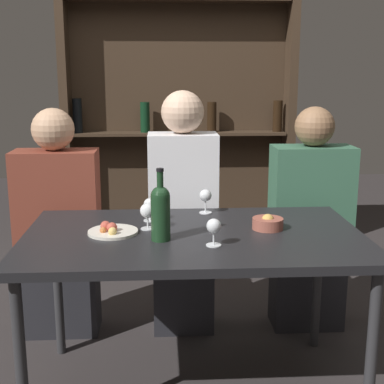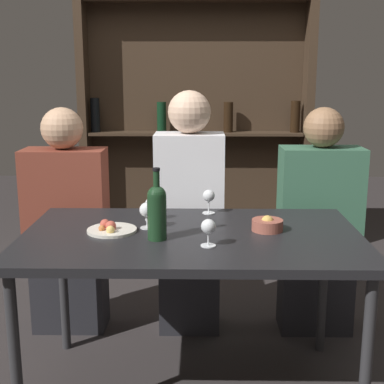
{
  "view_description": "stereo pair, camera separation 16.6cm",
  "coord_description": "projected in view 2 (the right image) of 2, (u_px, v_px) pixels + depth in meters",
  "views": [
    {
      "loc": [
        -0.13,
        -2.14,
        1.39
      ],
      "look_at": [
        0.0,
        0.13,
        0.88
      ],
      "focal_mm": 50.0,
      "sensor_mm": 36.0,
      "label": 1
    },
    {
      "loc": [
        0.04,
        -2.14,
        1.39
      ],
      "look_at": [
        0.0,
        0.13,
        0.88
      ],
      "focal_mm": 50.0,
      "sensor_mm": 36.0,
      "label": 2
    }
  ],
  "objects": [
    {
      "name": "wine_glass_0",
      "position": [
        209.0,
        197.0,
        2.54
      ],
      "size": [
        0.06,
        0.06,
        0.12
      ],
      "color": "silver",
      "rests_on": "dining_table"
    },
    {
      "name": "wine_glass_2",
      "position": [
        208.0,
        228.0,
        2.06
      ],
      "size": [
        0.06,
        0.06,
        0.11
      ],
      "color": "silver",
      "rests_on": "dining_table"
    },
    {
      "name": "wine_rack_wall",
      "position": [
        196.0,
        115.0,
        3.92
      ],
      "size": [
        1.68,
        0.21,
        2.14
      ],
      "color": "#38281C",
      "rests_on": "ground_plane"
    },
    {
      "name": "snack_bowl",
      "position": [
        267.0,
        225.0,
        2.27
      ],
      "size": [
        0.13,
        0.13,
        0.07
      ],
      "color": "#995142",
      "rests_on": "dining_table"
    },
    {
      "name": "seated_person_right",
      "position": [
        318.0,
        229.0,
        2.84
      ],
      "size": [
        0.42,
        0.22,
        1.22
      ],
      "color": "#26262B",
      "rests_on": "ground_plane"
    },
    {
      "name": "wine_bottle",
      "position": [
        157.0,
        210.0,
        2.13
      ],
      "size": [
        0.08,
        0.08,
        0.29
      ],
      "color": "#19381E",
      "rests_on": "dining_table"
    },
    {
      "name": "seated_person_center",
      "position": [
        189.0,
        219.0,
        2.84
      ],
      "size": [
        0.36,
        0.22,
        1.3
      ],
      "color": "#26262B",
      "rests_on": "ground_plane"
    },
    {
      "name": "dining_table",
      "position": [
        192.0,
        247.0,
        2.25
      ],
      "size": [
        1.42,
        0.84,
        0.73
      ],
      "color": "black",
      "rests_on": "ground_plane"
    },
    {
      "name": "wine_glass_1",
      "position": [
        151.0,
        205.0,
        2.43
      ],
      "size": [
        0.06,
        0.06,
        0.11
      ],
      "color": "silver",
      "rests_on": "dining_table"
    },
    {
      "name": "food_plate_0",
      "position": [
        111.0,
        229.0,
        2.26
      ],
      "size": [
        0.21,
        0.21,
        0.05
      ],
      "color": "silver",
      "rests_on": "dining_table"
    },
    {
      "name": "wine_glass_3",
      "position": [
        147.0,
        211.0,
        2.3
      ],
      "size": [
        0.06,
        0.06,
        0.11
      ],
      "color": "silver",
      "rests_on": "dining_table"
    },
    {
      "name": "seated_person_left",
      "position": [
        67.0,
        228.0,
        2.87
      ],
      "size": [
        0.43,
        0.22,
        1.21
      ],
      "color": "#26262B",
      "rests_on": "ground_plane"
    }
  ]
}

